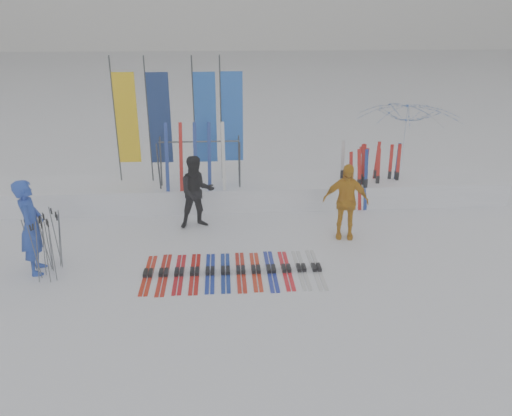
{
  "coord_description": "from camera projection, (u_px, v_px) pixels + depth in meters",
  "views": [
    {
      "loc": [
        -0.46,
        -7.97,
        4.79
      ],
      "look_at": [
        0.2,
        1.6,
        1.0
      ],
      "focal_mm": 35.0,
      "sensor_mm": 36.0,
      "label": 1
    }
  ],
  "objects": [
    {
      "name": "ground",
      "position": [
        251.0,
        290.0,
        9.18
      ],
      "size": [
        120.0,
        120.0,
        0.0
      ],
      "primitive_type": "plane",
      "color": "white",
      "rests_on": "ground"
    },
    {
      "name": "snow_bank",
      "position": [
        241.0,
        191.0,
        13.34
      ],
      "size": [
        14.0,
        1.6,
        0.6
      ],
      "primitive_type": "cube",
      "color": "white",
      "rests_on": "ground"
    },
    {
      "name": "person_blue",
      "position": [
        31.0,
        227.0,
        9.53
      ],
      "size": [
        0.57,
        0.76,
        1.9
      ],
      "primitive_type": "imported",
      "rotation": [
        0.0,
        0.0,
        1.74
      ],
      "color": "#1E40B0",
      "rests_on": "ground"
    },
    {
      "name": "person_black",
      "position": [
        197.0,
        192.0,
        11.62
      ],
      "size": [
        0.97,
        0.84,
        1.73
      ],
      "primitive_type": "imported",
      "rotation": [
        0.0,
        0.0,
        0.25
      ],
      "color": "black",
      "rests_on": "ground"
    },
    {
      "name": "person_yellow",
      "position": [
        346.0,
        201.0,
        11.07
      ],
      "size": [
        1.07,
        0.6,
        1.72
      ],
      "primitive_type": "imported",
      "rotation": [
        0.0,
        0.0,
        -0.19
      ],
      "color": "orange",
      "rests_on": "ground"
    },
    {
      "name": "tent_canopy",
      "position": [
        406.0,
        146.0,
        13.88
      ],
      "size": [
        3.68,
        3.71,
        2.57
      ],
      "primitive_type": "imported",
      "rotation": [
        0.0,
        0.0,
        0.39
      ],
      "color": "white",
      "rests_on": "ground"
    },
    {
      "name": "ski_row",
      "position": [
        233.0,
        271.0,
        9.81
      ],
      "size": [
        3.48,
        1.67,
        0.07
      ],
      "color": "red",
      "rests_on": "ground"
    },
    {
      "name": "pole_cluster",
      "position": [
        47.0,
        245.0,
        9.59
      ],
      "size": [
        0.6,
        0.83,
        1.26
      ],
      "color": "#595B60",
      "rests_on": "ground"
    },
    {
      "name": "feather_flags",
      "position": [
        180.0,
        118.0,
        12.73
      ],
      "size": [
        3.27,
        0.13,
        3.2
      ],
      "color": "#383A3F",
      "rests_on": "ground"
    },
    {
      "name": "ski_rack",
      "position": [
        199.0,
        157.0,
        12.51
      ],
      "size": [
        2.04,
        0.8,
        1.23
      ],
      "color": "#383A3F",
      "rests_on": "ground"
    },
    {
      "name": "upright_skis",
      "position": [
        369.0,
        176.0,
        13.02
      ],
      "size": [
        1.55,
        0.78,
        1.68
      ],
      "color": "navy",
      "rests_on": "ground"
    }
  ]
}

